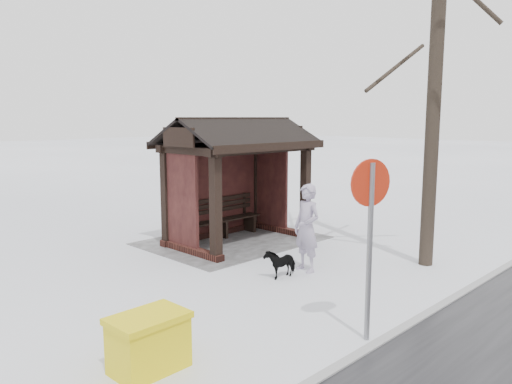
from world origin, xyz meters
TOP-DOWN VIEW (x-y plane):
  - ground at (0.00, 0.00)m, footprint 120.00×120.00m
  - kerb at (0.00, 5.50)m, footprint 120.00×0.15m
  - trampled_patch at (0.00, -0.20)m, footprint 4.20×3.20m
  - bus_shelter at (0.00, -0.16)m, footprint 3.60×2.40m
  - pedestrian at (0.63, 2.68)m, footprint 0.52×0.71m
  - dog at (1.29, 2.57)m, footprint 0.69×0.34m
  - grit_bin at (5.13, 3.88)m, footprint 0.94×0.65m
  - road_sign at (2.50, 5.28)m, footprint 0.63×0.23m

SIDE VIEW (x-z plane):
  - ground at x=0.00m, z-range 0.00..0.00m
  - trampled_patch at x=0.00m, z-range 0.00..0.02m
  - kerb at x=0.00m, z-range -0.02..0.04m
  - dog at x=1.29m, z-range 0.00..0.56m
  - grit_bin at x=5.13m, z-range 0.00..0.72m
  - pedestrian at x=0.63m, z-range 0.00..1.78m
  - road_sign at x=2.50m, z-range 0.54..3.08m
  - bus_shelter at x=0.00m, z-range 0.62..3.71m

